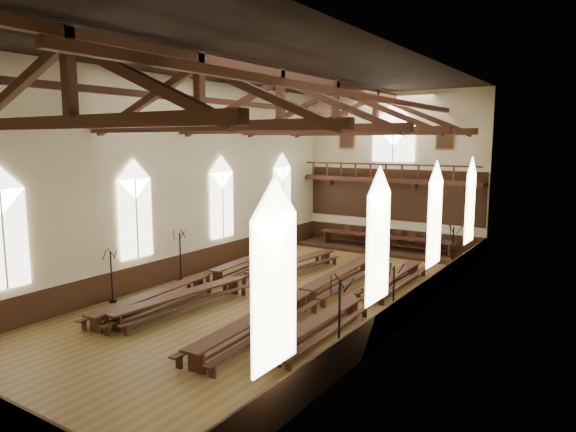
# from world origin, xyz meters

# --- Properties ---
(ground) EXTENTS (26.00, 26.00, 0.00)m
(ground) POSITION_xyz_m (0.00, 0.00, 0.00)
(ground) COLOR brown
(ground) RESTS_ON ground
(room_walls) EXTENTS (26.00, 26.00, 26.00)m
(room_walls) POSITION_xyz_m (0.00, 0.00, 6.46)
(room_walls) COLOR beige
(room_walls) RESTS_ON ground
(wainscot_band) EXTENTS (12.00, 26.00, 1.20)m
(wainscot_band) POSITION_xyz_m (0.00, 0.00, 0.60)
(wainscot_band) COLOR #341C0F
(wainscot_band) RESTS_ON ground
(side_windows) EXTENTS (11.85, 19.80, 4.50)m
(side_windows) POSITION_xyz_m (-0.00, -0.00, 3.74)
(side_windows) COLOR white
(side_windows) RESTS_ON room_walls
(end_window) EXTENTS (2.80, 0.12, 3.80)m
(end_window) POSITION_xyz_m (0.00, 12.90, 7.22)
(end_window) COLOR white
(end_window) RESTS_ON room_walls
(minstrels_gallery) EXTENTS (11.80, 1.24, 3.70)m
(minstrels_gallery) POSITION_xyz_m (0.00, 12.66, 3.91)
(minstrels_gallery) COLOR #3A1B12
(minstrels_gallery) RESTS_ON room_walls
(portraits) EXTENTS (7.75, 0.09, 1.45)m
(portraits) POSITION_xyz_m (0.00, 12.90, 7.10)
(portraits) COLOR brown
(portraits) RESTS_ON room_walls
(roof_trusses) EXTENTS (11.70, 25.70, 2.80)m
(roof_trusses) POSITION_xyz_m (0.00, -0.00, 8.22)
(roof_trusses) COLOR #3A1B12
(roof_trusses) RESTS_ON room_walls
(refectory_row_a) EXTENTS (1.97, 14.06, 0.70)m
(refectory_row_a) POSITION_xyz_m (-3.71, -0.73, 0.51)
(refectory_row_a) COLOR #3A1B12
(refectory_row_a) RESTS_ON ground
(refectory_row_b) EXTENTS (2.07, 14.22, 0.72)m
(refectory_row_b) POSITION_xyz_m (-1.94, -0.17, 0.52)
(refectory_row_b) COLOR #3A1B12
(refectory_row_b) RESTS_ON ground
(refectory_row_c) EXTENTS (1.99, 14.69, 0.77)m
(refectory_row_c) POSITION_xyz_m (1.76, -0.85, 0.56)
(refectory_row_c) COLOR #3A1B12
(refectory_row_c) RESTS_ON ground
(refectory_row_d) EXTENTS (1.43, 13.59, 0.66)m
(refectory_row_d) POSITION_xyz_m (3.79, 0.34, 0.48)
(refectory_row_d) COLOR #3A1B12
(refectory_row_d) RESTS_ON ground
(dais) EXTENTS (11.40, 2.90, 0.19)m
(dais) POSITION_xyz_m (0.25, 11.40, 0.10)
(dais) COLOR #341C0F
(dais) RESTS_ON ground
(high_table) EXTENTS (8.81, 1.27, 0.82)m
(high_table) POSITION_xyz_m (0.25, 11.40, 0.89)
(high_table) COLOR #3A1B12
(high_table) RESTS_ON dais
(high_chairs) EXTENTS (6.78, 0.49, 1.07)m
(high_chairs) POSITION_xyz_m (0.25, 12.25, 0.77)
(high_chairs) COLOR #3A1B12
(high_chairs) RESTS_ON dais
(candelabrum_left_near) EXTENTS (0.68, 0.71, 2.35)m
(candelabrum_left_near) POSITION_xyz_m (-5.55, -4.75, 0.71)
(candelabrum_left_near) COLOR black
(candelabrum_left_near) RESTS_ON ground
(candelabrum_left_mid) EXTENTS (0.78, 0.73, 2.58)m
(candelabrum_left_mid) POSITION_xyz_m (-5.55, -0.66, 0.78)
(candelabrum_left_mid) COLOR black
(candelabrum_left_mid) RESTS_ON ground
(candelabrum_left_far) EXTENTS (0.73, 0.73, 2.46)m
(candelabrum_left_far) POSITION_xyz_m (-5.55, 5.69, 0.75)
(candelabrum_left_far) COLOR black
(candelabrum_left_far) RESTS_ON ground
(candelabrum_right_near) EXTENTS (0.77, 0.89, 2.90)m
(candelabrum_right_near) POSITION_xyz_m (5.55, -5.02, 0.88)
(candelabrum_right_near) COLOR black
(candelabrum_right_near) RESTS_ON ground
(candelabrum_right_mid) EXTENTS (0.72, 0.70, 2.40)m
(candelabrum_right_mid) POSITION_xyz_m (5.55, -0.59, 0.73)
(candelabrum_right_mid) COLOR black
(candelabrum_right_mid) RESTS_ON ground
(candelabrum_right_far) EXTENTS (0.80, 0.83, 2.76)m
(candelabrum_right_far) POSITION_xyz_m (5.55, 7.37, 0.84)
(candelabrum_right_far) COLOR black
(candelabrum_right_far) RESTS_ON ground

